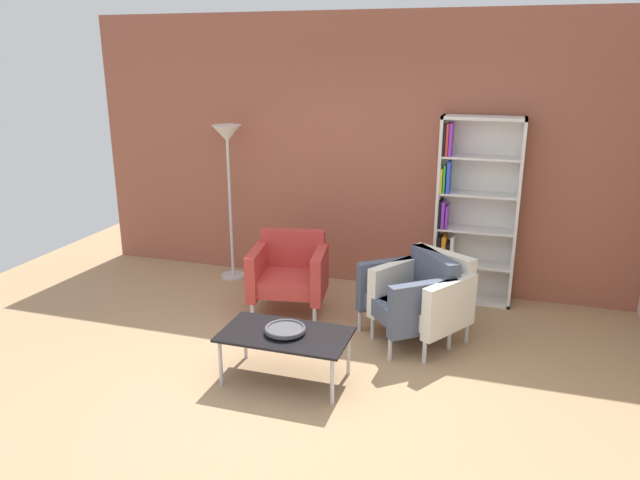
{
  "coord_description": "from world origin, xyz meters",
  "views": [
    {
      "loc": [
        1.45,
        -3.86,
        2.47
      ],
      "look_at": [
        -0.04,
        0.84,
        0.95
      ],
      "focal_mm": 33.9,
      "sensor_mm": 36.0,
      "label": 1
    }
  ],
  "objects_px": {
    "decorative_bowl": "(285,329)",
    "floor_lamp_torchiere": "(228,152)",
    "coffee_table_low": "(285,337)",
    "armchair_spare_guest": "(426,296)",
    "armchair_near_window": "(290,272)",
    "bookshelf_tall": "(470,214)",
    "armchair_by_bookshelf": "(411,296)"
  },
  "relations": [
    {
      "from": "armchair_by_bookshelf",
      "to": "coffee_table_low",
      "type": "bearing_deg",
      "value": -77.44
    },
    {
      "from": "bookshelf_tall",
      "to": "coffee_table_low",
      "type": "height_order",
      "value": "bookshelf_tall"
    },
    {
      "from": "coffee_table_low",
      "to": "armchair_spare_guest",
      "type": "height_order",
      "value": "armchair_spare_guest"
    },
    {
      "from": "coffee_table_low",
      "to": "floor_lamp_torchiere",
      "type": "height_order",
      "value": "floor_lamp_torchiere"
    },
    {
      "from": "decorative_bowl",
      "to": "floor_lamp_torchiere",
      "type": "xyz_separation_m",
      "value": [
        -1.41,
        1.99,
        1.01
      ]
    },
    {
      "from": "armchair_near_window",
      "to": "armchair_spare_guest",
      "type": "relative_size",
      "value": 0.87
    },
    {
      "from": "bookshelf_tall",
      "to": "armchair_near_window",
      "type": "xyz_separation_m",
      "value": [
        -1.64,
        -0.86,
        -0.51
      ]
    },
    {
      "from": "armchair_spare_guest",
      "to": "floor_lamp_torchiere",
      "type": "bearing_deg",
      "value": -170.41
    },
    {
      "from": "bookshelf_tall",
      "to": "armchair_near_window",
      "type": "bearing_deg",
      "value": -152.3
    },
    {
      "from": "floor_lamp_torchiere",
      "to": "armchair_by_bookshelf",
      "type": "bearing_deg",
      "value": -23.74
    },
    {
      "from": "decorative_bowl",
      "to": "armchair_by_bookshelf",
      "type": "relative_size",
      "value": 0.34
    },
    {
      "from": "floor_lamp_torchiere",
      "to": "decorative_bowl",
      "type": "bearing_deg",
      "value": -54.78
    },
    {
      "from": "armchair_by_bookshelf",
      "to": "armchair_near_window",
      "type": "bearing_deg",
      "value": -140.57
    },
    {
      "from": "bookshelf_tall",
      "to": "armchair_spare_guest",
      "type": "height_order",
      "value": "bookshelf_tall"
    },
    {
      "from": "bookshelf_tall",
      "to": "coffee_table_low",
      "type": "bearing_deg",
      "value": -119.36
    },
    {
      "from": "armchair_near_window",
      "to": "coffee_table_low",
      "type": "bearing_deg",
      "value": -80.93
    },
    {
      "from": "coffee_table_low",
      "to": "armchair_by_bookshelf",
      "type": "xyz_separation_m",
      "value": [
        0.81,
        1.02,
        0.05
      ]
    },
    {
      "from": "armchair_near_window",
      "to": "decorative_bowl",
      "type": "bearing_deg",
      "value": -80.93
    },
    {
      "from": "armchair_near_window",
      "to": "armchair_spare_guest",
      "type": "height_order",
      "value": "same"
    },
    {
      "from": "floor_lamp_torchiere",
      "to": "bookshelf_tall",
      "type": "bearing_deg",
      "value": 3.14
    },
    {
      "from": "decorative_bowl",
      "to": "armchair_spare_guest",
      "type": "xyz_separation_m",
      "value": [
        0.93,
        1.06,
        -0.02
      ]
    },
    {
      "from": "bookshelf_tall",
      "to": "armchair_by_bookshelf",
      "type": "bearing_deg",
      "value": -109.23
    },
    {
      "from": "coffee_table_low",
      "to": "armchair_near_window",
      "type": "distance_m",
      "value": 1.35
    },
    {
      "from": "bookshelf_tall",
      "to": "armchair_by_bookshelf",
      "type": "height_order",
      "value": "bookshelf_tall"
    },
    {
      "from": "bookshelf_tall",
      "to": "floor_lamp_torchiere",
      "type": "bearing_deg",
      "value": -176.86
    },
    {
      "from": "floor_lamp_torchiere",
      "to": "coffee_table_low",
      "type": "bearing_deg",
      "value": -54.78
    },
    {
      "from": "armchair_spare_guest",
      "to": "decorative_bowl",
      "type": "bearing_deg",
      "value": -100.13
    },
    {
      "from": "bookshelf_tall",
      "to": "armchair_by_bookshelf",
      "type": "distance_m",
      "value": 1.29
    },
    {
      "from": "coffee_table_low",
      "to": "armchair_near_window",
      "type": "xyz_separation_m",
      "value": [
        -0.44,
        1.27,
        0.05
      ]
    },
    {
      "from": "armchair_near_window",
      "to": "floor_lamp_torchiere",
      "type": "relative_size",
      "value": 0.47
    },
    {
      "from": "coffee_table_low",
      "to": "armchair_by_bookshelf",
      "type": "bearing_deg",
      "value": 51.43
    },
    {
      "from": "coffee_table_low",
      "to": "armchair_by_bookshelf",
      "type": "height_order",
      "value": "armchair_by_bookshelf"
    }
  ]
}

